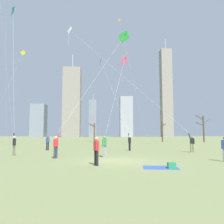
{
  "coord_description": "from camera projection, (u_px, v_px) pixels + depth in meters",
  "views": [
    {
      "loc": [
        -0.85,
        -15.33,
        1.75
      ],
      "look_at": [
        0.0,
        6.0,
        3.83
      ],
      "focal_mm": 36.81,
      "sensor_mm": 36.0,
      "label": 1
    }
  ],
  "objects": [
    {
      "name": "skyline_slender_spire",
      "position": [
        39.0,
        121.0,
        155.6
      ],
      "size": [
        9.26,
        9.97,
        22.02
      ],
      "color": "gray",
      "rests_on": "ground"
    },
    {
      "name": "kite_flyer_far_back_pink",
      "position": [
        112.0,
        115.0,
        20.22
      ],
      "size": [
        3.1,
        10.28,
        11.49
      ],
      "color": "gray",
      "rests_on": "ground"
    },
    {
      "name": "skyline_wide_slab",
      "position": [
        74.0,
        117.0,
        169.63
      ],
      "size": [
        9.71,
        9.71,
        37.01
      ],
      "color": "slate",
      "rests_on": "ground"
    },
    {
      "name": "distant_kite_high_overhead_yellow",
      "position": [
        20.0,
        60.0,
        37.61
      ],
      "size": [
        3.04,
        7.06,
        15.86
      ],
      "color": "yellow",
      "rests_on": "ground"
    },
    {
      "name": "kite_flyer_foreground_right_white",
      "position": [
        159.0,
        112.0,
        24.35
      ],
      "size": [
        14.0,
        9.52,
        16.93
      ],
      "color": "#726656",
      "rests_on": "ground"
    },
    {
      "name": "kite_flyer_midfield_left_teal",
      "position": [
        14.0,
        109.0,
        20.15
      ],
      "size": [
        2.75,
        5.3,
        15.68
      ],
      "color": "#726656",
      "rests_on": "ground"
    },
    {
      "name": "bare_tree_center",
      "position": [
        162.0,
        131.0,
        54.14
      ],
      "size": [
        1.58,
        1.54,
        4.77
      ],
      "color": "#4C3828",
      "rests_on": "ground"
    },
    {
      "name": "ground_plane",
      "position": [
        116.0,
        161.0,
        15.11
      ],
      "size": [
        400.0,
        400.0,
        0.0
      ],
      "primitive_type": "plane",
      "color": "#848E56"
    },
    {
      "name": "skyline_short_annex",
      "position": [
        166.0,
        93.0,
        150.32
      ],
      "size": [
        6.93,
        6.64,
        65.12
      ],
      "color": "gray",
      "rests_on": "ground"
    },
    {
      "name": "bare_tree_leftmost",
      "position": [
        94.0,
        131.0,
        53.29
      ],
      "size": [
        1.67,
        2.3,
        4.43
      ],
      "color": "brown",
      "rests_on": "ground"
    },
    {
      "name": "skyline_mid_tower_right",
      "position": [
        126.0,
        117.0,
        158.13
      ],
      "size": [
        8.4,
        11.39,
        27.31
      ],
      "color": "#9EA3AD",
      "rests_on": "ground"
    },
    {
      "name": "kite_flyer_midfield_center_green",
      "position": [
        80.0,
        106.0,
        19.47
      ],
      "size": [
        6.79,
        9.47,
        13.94
      ],
      "color": "#33384C",
      "rests_on": "ground"
    },
    {
      "name": "bystander_watching_nearby",
      "position": [
        48.0,
        142.0,
        25.38
      ],
      "size": [
        0.36,
        0.44,
        1.62
      ],
      "color": "black",
      "rests_on": "ground"
    },
    {
      "name": "bystander_strolling_midfield",
      "position": [
        96.0,
        149.0,
        12.93
      ],
      "size": [
        0.34,
        0.46,
        1.62
      ],
      "color": "black",
      "rests_on": "ground"
    },
    {
      "name": "picnic_spot",
      "position": [
        167.0,
        166.0,
        11.9
      ],
      "size": [
        1.97,
        1.63,
        0.31
      ],
      "color": "#3359B2",
      "rests_on": "ground"
    },
    {
      "name": "skyline_squat_block",
      "position": [
        93.0,
        118.0,
        168.6
      ],
      "size": [
        5.6,
        8.35,
        31.37
      ],
      "color": "gray",
      "rests_on": "ground"
    },
    {
      "name": "distant_kite_drifting_left_blue",
      "position": [
        5.0,
        7.0,
        40.53
      ],
      "size": [
        0.83,
        2.85,
        26.74
      ],
      "color": "blue",
      "rests_on": "ground"
    },
    {
      "name": "distant_kite_low_near_trees_orange",
      "position": [
        123.0,
        37.0,
        46.47
      ],
      "size": [
        5.61,
        1.5,
        25.43
      ],
      "color": "orange",
      "rests_on": "ground"
    },
    {
      "name": "kite_flyer_midfield_right_purple",
      "position": [
        121.0,
        117.0,
        28.07
      ],
      "size": [
        3.57,
        16.57,
        15.76
      ],
      "color": "black",
      "rests_on": "ground"
    },
    {
      "name": "skyline_mid_tower_left",
      "position": [
        72.0,
        102.0,
        147.23
      ],
      "size": [
        11.04,
        9.03,
        53.7
      ],
      "color": "gray",
      "rests_on": "ground"
    },
    {
      "name": "bare_tree_far_right_edge",
      "position": [
        203.0,
        128.0,
        51.65
      ],
      "size": [
        3.52,
        1.89,
        6.21
      ],
      "color": "#4C3828",
      "rests_on": "ground"
    }
  ]
}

